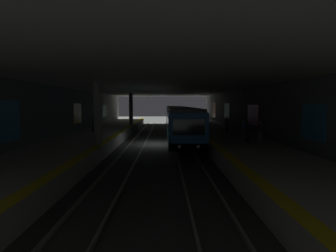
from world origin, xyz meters
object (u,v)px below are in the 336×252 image
bench_left_near (246,129)px  bench_left_mid (226,123)px  person_waiting_near (227,123)px  trash_bin (260,137)px  person_boarding (260,131)px  pillar_far (131,109)px  backpack_on_floor (248,140)px  person_standing_far (243,128)px  pillar_near (97,114)px  suitcase_rolling (94,129)px  metro_train (177,118)px  bench_right_near (87,125)px  person_walking_mid (94,122)px  bench_right_mid (98,122)px

bench_left_near → bench_left_mid: size_ratio=1.00×
person_waiting_near → trash_bin: size_ratio=2.04×
person_boarding → person_waiting_near: bearing=6.4°
person_waiting_near → pillar_far: bearing=48.8°
backpack_on_floor → person_standing_far: bearing=-8.7°
pillar_near → bench_left_mid: bearing=-39.4°
suitcase_rolling → trash_bin: (-8.22, -14.81, 0.07)m
pillar_far → metro_train: (-1.04, -6.55, -1.30)m
pillar_far → bench_right_near: 8.68m
bench_left_near → person_walking_mid: 17.91m
pillar_far → bench_right_near: size_ratio=2.68×
person_boarding → backpack_on_floor: (-0.51, 1.07, -0.66)m
trash_bin → bench_right_near: bearing=56.0°
bench_right_near → person_waiting_near: person_waiting_near is taller
bench_left_mid → metro_train: bearing=68.0°
pillar_near → person_boarding: size_ratio=2.85×
backpack_on_floor → metro_train: bearing=15.3°
bench_left_near → suitcase_rolling: 15.72m
bench_right_mid → person_standing_far: size_ratio=1.08×
bench_right_near → suitcase_rolling: 3.20m
person_walking_mid → bench_left_mid: bearing=-81.8°
bench_right_mid → pillar_far: bearing=-63.1°
bench_left_mid → suitcase_rolling: (-6.61, 15.55, -0.17)m
bench_right_mid → person_boarding: bearing=-133.5°
metro_train → bench_left_mid: (-2.56, -6.33, -0.45)m
pillar_far → suitcase_rolling: pillar_far is taller
pillar_near → bench_right_near: 12.71m
bench_right_near → person_standing_far: 17.78m
person_standing_far → person_walking_mid: bearing=59.3°
pillar_far → person_walking_mid: pillar_far is taller
metro_train → bench_left_near: metro_train is taller
bench_left_near → suitcase_rolling: size_ratio=1.68×
person_waiting_near → suitcase_rolling: (-0.16, 14.16, -0.59)m
bench_right_near → person_waiting_near: bearing=-99.6°
metro_train → bench_left_mid: metro_train is taller
person_walking_mid → person_standing_far: person_standing_far is taller
bench_left_near → bench_right_mid: 19.99m
pillar_near → trash_bin: 12.32m
pillar_far → bench_right_mid: bearing=116.9°
person_boarding → trash_bin: bearing=160.4°
backpack_on_floor → person_walking_mid: bearing=50.8°
metro_train → bench_right_mid: (-1.08, 10.73, -0.45)m
pillar_near → person_boarding: bearing=-83.3°
bench_left_mid → bench_right_mid: size_ratio=1.00×
trash_bin → bench_left_mid: bearing=-2.8°
bench_right_near → person_waiting_near: (-2.65, -15.68, 0.42)m
bench_left_mid → person_waiting_near: person_waiting_near is taller
bench_left_near → backpack_on_floor: 6.03m
pillar_near → pillar_far: bearing=0.0°
metro_train → bench_right_near: size_ratio=22.69×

